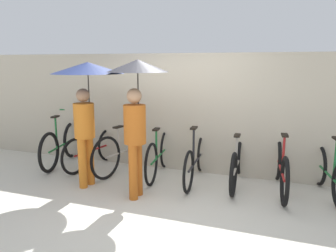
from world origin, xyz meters
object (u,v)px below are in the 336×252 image
Objects in this scene: parked_bicycle_2 at (126,150)px; parked_bicycle_6 at (281,168)px; parked_bicycle_3 at (159,155)px; parked_bicycle_5 at (237,163)px; parked_bicycle_1 at (93,149)px; pedestrian_center at (137,94)px; parked_bicycle_0 at (61,145)px; parked_bicycle_4 at (196,160)px; parked_bicycle_7 at (329,174)px; pedestrian_leading at (87,86)px.

parked_bicycle_6 reaches higher than parked_bicycle_2.
parked_bicycle_5 is (1.36, 0.04, -0.02)m from parked_bicycle_3.
pedestrian_center reaches higher than parked_bicycle_1.
pedestrian_center reaches higher than parked_bicycle_3.
parked_bicycle_0 is 2.04m from parked_bicycle_3.
parked_bicycle_2 is 1.03× the size of parked_bicycle_4.
parked_bicycle_5 is at bearing 34.27° from pedestrian_center.
parked_bicycle_3 is 0.68m from parked_bicycle_4.
pedestrian_center is (-1.33, -0.97, 1.18)m from parked_bicycle_5.
parked_bicycle_2 is 1.11× the size of parked_bicycle_7.
parked_bicycle_5 is at bearing -95.42° from parked_bicycle_3.
parked_bicycle_7 is 0.81× the size of pedestrian_center.
parked_bicycle_5 is 2.03m from pedestrian_center.
parked_bicycle_4 is at bearing 94.07° from parked_bicycle_5.
parked_bicycle_1 is 0.82× the size of pedestrian_leading.
parked_bicycle_6 is at bearing -93.59° from parked_bicycle_4.
parked_bicycle_6 is (1.36, 0.01, 0.01)m from parked_bicycle_4.
parked_bicycle_7 is at bearing 16.92° from pedestrian_center.
parked_bicycle_4 is 0.89× the size of pedestrian_leading.
parked_bicycle_7 is at bearing -94.87° from parked_bicycle_5.
parked_bicycle_3 is 1.04× the size of parked_bicycle_7.
parked_bicycle_4 is 2.15m from pedestrian_leading.
parked_bicycle_4 is 0.68m from parked_bicycle_5.
parked_bicycle_0 is at bearing 86.32° from parked_bicycle_4.
pedestrian_center is at bearing -125.97° from parked_bicycle_0.
parked_bicycle_1 reaches higher than parked_bicycle_0.
parked_bicycle_1 reaches higher than parked_bicycle_7.
parked_bicycle_7 is (2.04, 0.02, -0.01)m from parked_bicycle_4.
parked_bicycle_4 is at bearing 31.77° from pedestrian_leading.
parked_bicycle_4 reaches higher than parked_bicycle_0.
parked_bicycle_1 is 2.05m from pedestrian_center.
pedestrian_center is at bearing 123.66° from parked_bicycle_5.
parked_bicycle_5 is at bearing -101.35° from parked_bicycle_0.
parked_bicycle_7 reaches higher than parked_bicycle_0.
parked_bicycle_4 is 0.99× the size of parked_bicycle_6.
parked_bicycle_2 is 1.01× the size of parked_bicycle_6.
parked_bicycle_0 is 4.76m from parked_bicycle_7.
pedestrian_center reaches higher than parked_bicycle_6.
parked_bicycle_5 is at bearing -81.64° from parked_bicycle_1.
parked_bicycle_7 is (3.40, -0.06, -0.04)m from parked_bicycle_2.
pedestrian_center reaches higher than parked_bicycle_0.
pedestrian_center is (2.07, -0.89, 1.15)m from parked_bicycle_0.
pedestrian_leading reaches higher than parked_bicycle_5.
parked_bicycle_0 is at bearing 155.00° from pedestrian_center.
parked_bicycle_5 is 2.72m from pedestrian_leading.
parked_bicycle_6 is (2.72, -0.07, -0.02)m from parked_bicycle_2.
parked_bicycle_6 is 1.09× the size of parked_bicycle_7.
pedestrian_leading reaches higher than parked_bicycle_1.
pedestrian_center is at bearing 107.65° from parked_bicycle_6.
parked_bicycle_3 reaches higher than parked_bicycle_1.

